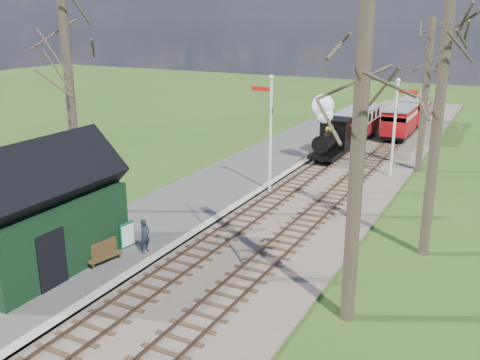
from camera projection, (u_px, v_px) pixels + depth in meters
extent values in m
ellipsoid|color=#385B23|center=(242.00, 180.00, 80.67)|extent=(57.60, 36.00, 16.20)
ellipsoid|color=#385B23|center=(370.00, 189.00, 82.12)|extent=(64.00, 40.00, 18.00)
cube|color=brown|center=(340.00, 170.00, 32.49)|extent=(8.00, 60.00, 0.10)
cube|color=brown|center=(312.00, 165.00, 33.26)|extent=(0.07, 60.00, 0.12)
cube|color=brown|center=(328.00, 167.00, 32.82)|extent=(0.07, 60.00, 0.12)
cube|color=#38281C|center=(320.00, 166.00, 33.05)|extent=(1.60, 60.00, 0.09)
cube|color=brown|center=(353.00, 170.00, 32.11)|extent=(0.07, 60.00, 0.12)
cube|color=brown|center=(370.00, 172.00, 31.67)|extent=(0.07, 60.00, 0.12)
cube|color=#38281C|center=(362.00, 172.00, 31.90)|extent=(1.60, 60.00, 0.09)
cube|color=#474442|center=(205.00, 195.00, 27.82)|extent=(5.00, 44.00, 0.20)
cube|color=#B2AD9E|center=(244.00, 201.00, 26.80)|extent=(0.40, 44.00, 0.21)
cube|color=black|center=(42.00, 233.00, 19.29)|extent=(3.00, 6.00, 2.60)
cube|color=black|center=(36.00, 184.00, 18.74)|extent=(3.25, 6.30, 3.25)
cube|color=black|center=(52.00, 260.00, 17.85)|extent=(0.06, 1.20, 2.00)
cylinder|color=silver|center=(271.00, 138.00, 27.42)|extent=(0.14, 0.14, 6.00)
sphere|color=silver|center=(272.00, 77.00, 26.51)|extent=(0.24, 0.24, 0.24)
cube|color=#B7140F|center=(261.00, 89.00, 26.93)|extent=(1.10, 0.08, 0.22)
cube|color=black|center=(271.00, 111.00, 27.01)|extent=(0.18, 0.06, 0.30)
cylinder|color=silver|center=(394.00, 131.00, 30.37)|extent=(0.14, 0.14, 5.50)
sphere|color=silver|center=(398.00, 80.00, 29.54)|extent=(0.24, 0.24, 0.24)
cube|color=#B7140F|center=(408.00, 92.00, 29.47)|extent=(1.10, 0.08, 0.22)
cube|color=black|center=(396.00, 111.00, 30.03)|extent=(0.18, 0.06, 0.30)
cylinder|color=#382D23|center=(71.00, 99.00, 23.67)|extent=(0.41, 0.41, 11.00)
cylinder|color=#382D23|center=(359.00, 129.00, 14.88)|extent=(0.42, 0.42, 12.00)
cylinder|color=#382D23|center=(437.00, 130.00, 19.69)|extent=(0.40, 0.40, 10.00)
cylinder|color=#382D23|center=(425.00, 97.00, 31.02)|extent=(0.39, 0.39, 9.00)
cube|color=slate|center=(380.00, 119.00, 44.59)|extent=(12.60, 0.02, 0.01)
cube|color=slate|center=(380.00, 123.00, 44.68)|extent=(12.60, 0.02, 0.02)
cylinder|color=slate|center=(380.00, 122.00, 44.67)|extent=(0.08, 0.08, 1.00)
cube|color=black|center=(329.00, 152.00, 34.36)|extent=(1.63, 3.84, 0.24)
cylinder|color=black|center=(327.00, 141.00, 33.62)|extent=(1.05, 2.49, 1.05)
cube|color=black|center=(336.00, 134.00, 35.06)|extent=(1.73, 1.53, 1.92)
cylinder|color=black|center=(323.00, 130.00, 32.56)|extent=(0.27, 0.27, 0.77)
sphere|color=#B29734|center=(329.00, 129.00, 33.67)|extent=(0.50, 0.50, 0.50)
sphere|color=white|center=(325.00, 115.00, 32.24)|extent=(0.96, 0.96, 0.96)
sphere|color=white|center=(323.00, 105.00, 32.25)|extent=(1.34, 1.34, 1.34)
cylinder|color=black|center=(316.00, 157.00, 33.65)|extent=(0.10, 0.61, 0.61)
cylinder|color=black|center=(331.00, 159.00, 33.20)|extent=(0.10, 0.61, 0.61)
cube|color=black|center=(355.00, 136.00, 39.48)|extent=(1.82, 6.71, 0.29)
cube|color=#581414|center=(356.00, 128.00, 39.31)|extent=(1.92, 6.71, 0.86)
cube|color=#C5B295|center=(357.00, 116.00, 39.05)|extent=(1.92, 6.71, 0.86)
cube|color=slate|center=(357.00, 110.00, 38.91)|extent=(2.01, 6.90, 0.12)
cube|color=black|center=(398.00, 133.00, 40.52)|extent=(1.70, 4.48, 0.27)
cube|color=#9C0D12|center=(399.00, 126.00, 40.36)|extent=(1.79, 4.48, 0.81)
cube|color=#C5B295|center=(400.00, 115.00, 40.13)|extent=(1.79, 4.48, 0.81)
cube|color=slate|center=(401.00, 109.00, 40.00)|extent=(1.88, 4.66, 0.11)
cube|color=black|center=(412.00, 121.00, 45.18)|extent=(1.70, 4.48, 0.27)
cube|color=#9C0D12|center=(413.00, 115.00, 45.03)|extent=(1.79, 4.48, 0.81)
cube|color=#C5B295|center=(414.00, 105.00, 44.79)|extent=(1.79, 4.48, 0.81)
cube|color=slate|center=(414.00, 100.00, 44.66)|extent=(1.88, 4.66, 0.11)
cube|color=#0F4833|center=(127.00, 235.00, 21.12)|extent=(0.18, 0.72, 1.05)
cube|color=silver|center=(128.00, 235.00, 21.09)|extent=(0.11, 0.62, 0.86)
cube|color=#3F2D16|center=(104.00, 257.00, 19.87)|extent=(0.70, 1.44, 0.06)
cube|color=#3F2D16|center=(101.00, 249.00, 19.90)|extent=(0.36, 1.37, 0.60)
cube|color=#3F2D16|center=(97.00, 267.00, 19.33)|extent=(0.06, 0.06, 0.20)
cube|color=#3F2D16|center=(112.00, 253.00, 20.48)|extent=(0.06, 0.06, 0.20)
imported|color=#19212E|center=(145.00, 236.00, 20.65)|extent=(0.37, 0.52, 1.36)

